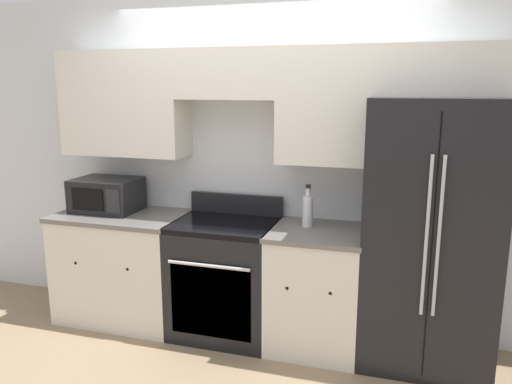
% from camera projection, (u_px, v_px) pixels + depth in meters
% --- Properties ---
extents(ground_plane, '(12.00, 12.00, 0.00)m').
position_uv_depth(ground_plane, '(243.00, 356.00, 3.58)').
color(ground_plane, '#937A5B').
extents(wall_back, '(8.00, 0.39, 2.60)m').
position_uv_depth(wall_back, '(268.00, 141.00, 3.82)').
color(wall_back, silver).
rests_on(wall_back, ground_plane).
extents(lower_cabinets_left, '(1.04, 0.64, 0.89)m').
position_uv_depth(lower_cabinets_left, '(124.00, 266.00, 4.10)').
color(lower_cabinets_left, silver).
rests_on(lower_cabinets_left, ground_plane).
extents(lower_cabinets_right, '(0.68, 0.64, 0.89)m').
position_uv_depth(lower_cabinets_right, '(316.00, 289.00, 3.65)').
color(lower_cabinets_right, silver).
rests_on(lower_cabinets_right, ground_plane).
extents(oven_range, '(0.77, 0.65, 1.05)m').
position_uv_depth(oven_range, '(225.00, 277.00, 3.85)').
color(oven_range, black).
rests_on(oven_range, ground_plane).
extents(refrigerator, '(0.86, 0.72, 1.83)m').
position_uv_depth(refrigerator, '(429.00, 235.00, 3.37)').
color(refrigerator, black).
rests_on(refrigerator, ground_plane).
extents(microwave, '(0.51, 0.39, 0.27)m').
position_uv_depth(microwave, '(107.00, 195.00, 4.08)').
color(microwave, black).
rests_on(microwave, lower_cabinets_left).
extents(bottle, '(0.08, 0.08, 0.31)m').
position_uv_depth(bottle, '(308.00, 210.00, 3.63)').
color(bottle, silver).
rests_on(bottle, lower_cabinets_right).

